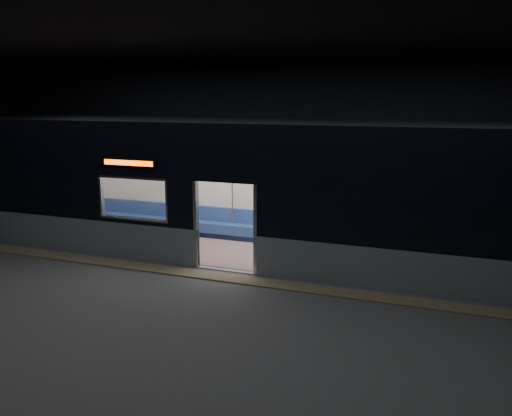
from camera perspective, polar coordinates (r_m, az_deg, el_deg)
The scene contains 7 objects.
station_floor at distance 11.64m, azimuth -5.33°, elevation -8.11°, with size 24.00×14.00×0.01m, color #47494C.
station_envelope at distance 10.96m, azimuth -5.70°, elevation 10.25°, with size 24.00×14.00×5.00m.
tactile_strip at distance 12.10m, azimuth -4.17°, elevation -7.21°, with size 22.80×0.50×0.03m, color #8C7F59.
metro_car at distance 13.44m, azimuth -0.67°, elevation 2.77°, with size 18.00×3.04×3.35m.
passenger at distance 13.90m, azimuth 10.74°, elevation -1.59°, with size 0.38×0.66×1.33m.
handbag at distance 13.73m, azimuth 10.39°, elevation -2.22°, with size 0.29×0.24×0.14m, color black.
transit_map at distance 14.23m, azimuth 7.72°, elevation 1.60°, with size 0.96×0.03×0.62m, color white.
Camera 1 is at (4.93, -9.78, 3.93)m, focal length 38.00 mm.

